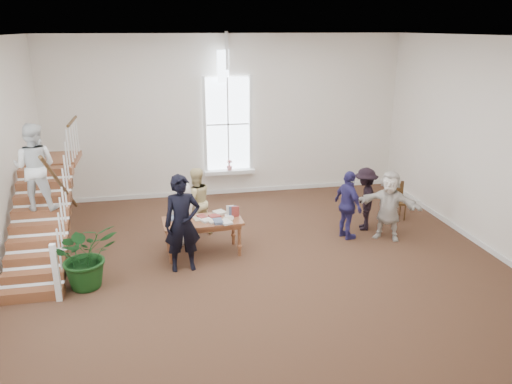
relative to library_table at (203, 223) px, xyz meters
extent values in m
plane|color=#412C19|center=(1.12, -0.51, -0.69)|extent=(10.00, 10.00, 0.00)
plane|color=white|center=(1.12, 3.99, 1.56)|extent=(10.00, 0.00, 10.00)
plane|color=white|center=(1.12, -5.01, 1.56)|extent=(10.00, 0.00, 10.00)
plane|color=white|center=(6.12, -0.51, 1.56)|extent=(0.00, 9.00, 9.00)
plane|color=white|center=(1.12, -0.51, 3.81)|extent=(10.00, 10.00, 0.00)
cube|color=white|center=(1.12, 3.81, 0.01)|extent=(1.45, 0.28, 0.10)
plane|color=white|center=(1.12, 3.93, 1.36)|extent=(2.60, 0.00, 2.60)
plane|color=white|center=(1.12, 3.93, 2.96)|extent=(0.60, 0.60, 0.85)
cube|color=white|center=(1.12, 3.96, -0.63)|extent=(10.00, 0.04, 0.12)
imported|color=pink|center=(1.12, 3.78, 0.21)|extent=(0.17, 0.17, 0.30)
cube|color=brown|center=(-3.23, -1.31, -0.59)|extent=(1.10, 0.30, 0.20)
cube|color=brown|center=(-3.23, -1.01, -0.39)|extent=(1.10, 0.30, 0.20)
cube|color=brown|center=(-3.23, -0.71, -0.19)|extent=(1.10, 0.30, 0.20)
cube|color=brown|center=(-3.23, -0.41, 0.01)|extent=(1.10, 0.30, 0.20)
cube|color=brown|center=(-3.23, -0.11, 0.21)|extent=(1.10, 0.30, 0.20)
cube|color=brown|center=(-3.23, 0.19, 0.41)|extent=(1.10, 0.30, 0.20)
cube|color=brown|center=(-3.23, 0.49, 0.61)|extent=(1.10, 0.30, 0.20)
cube|color=brown|center=(-3.23, 0.79, 0.81)|extent=(1.10, 0.30, 0.20)
cube|color=brown|center=(-3.23, 1.09, 1.01)|extent=(1.10, 0.30, 0.20)
cube|color=brown|center=(-3.23, 1.99, 1.05)|extent=(1.10, 1.20, 0.12)
cube|color=white|center=(-2.74, -1.46, -0.14)|extent=(0.10, 0.10, 1.10)
cylinder|color=#39220F|center=(-2.73, -0.11, 1.06)|extent=(0.07, 2.74, 1.86)
imported|color=silver|center=(-3.23, 0.19, 1.37)|extent=(0.94, 0.79, 1.72)
cube|color=brown|center=(-0.01, 0.00, 0.06)|extent=(1.70, 0.92, 0.05)
cube|color=brown|center=(-0.01, 0.00, -0.02)|extent=(1.57, 0.79, 0.10)
cylinder|color=brown|center=(-0.72, -0.36, -0.34)|extent=(0.07, 0.07, 0.73)
cylinder|color=brown|center=(0.73, -0.27, -0.34)|extent=(0.07, 0.07, 0.73)
cylinder|color=brown|center=(-0.76, 0.27, -0.34)|extent=(0.07, 0.07, 0.73)
cylinder|color=brown|center=(0.69, 0.35, -0.34)|extent=(0.07, 0.07, 0.73)
cube|color=silver|center=(-0.53, 0.24, 0.09)|extent=(0.21, 0.32, 0.03)
cube|color=beige|center=(0.17, -0.18, 0.10)|extent=(0.23, 0.25, 0.04)
cube|color=tan|center=(-0.09, 0.06, 0.09)|extent=(0.26, 0.32, 0.02)
cube|color=silver|center=(0.05, -0.06, 0.10)|extent=(0.32, 0.35, 0.04)
cube|color=#4C5972|center=(-0.60, 0.15, 0.11)|extent=(0.30, 0.31, 0.05)
cube|color=maroon|center=(-0.01, 0.11, 0.11)|extent=(0.23, 0.27, 0.05)
cube|color=white|center=(0.57, 0.03, 0.10)|extent=(0.19, 0.29, 0.03)
cube|color=#BFB299|center=(0.52, -0.10, 0.10)|extent=(0.25, 0.24, 0.04)
cube|color=silver|center=(-0.53, 0.11, 0.10)|extent=(0.20, 0.23, 0.04)
cube|color=beige|center=(0.39, 0.30, 0.11)|extent=(0.31, 0.32, 0.05)
cube|color=tan|center=(-0.05, 0.17, 0.09)|extent=(0.18, 0.30, 0.02)
cube|color=silver|center=(0.45, -0.27, 0.10)|extent=(0.29, 0.35, 0.04)
cube|color=#4C5972|center=(0.29, -0.21, 0.11)|extent=(0.21, 0.31, 0.05)
cube|color=maroon|center=(0.26, 0.10, 0.10)|extent=(0.28, 0.26, 0.05)
imported|color=black|center=(-0.46, -0.65, 0.29)|extent=(0.75, 0.52, 1.97)
imported|color=silver|center=(-0.36, 0.60, 0.02)|extent=(0.78, 0.60, 1.43)
imported|color=beige|center=(-0.06, 1.10, 0.12)|extent=(0.92, 0.81, 1.62)
imported|color=navy|center=(3.32, 0.19, 0.11)|extent=(0.61, 1.01, 1.60)
imported|color=black|center=(3.92, 0.64, 0.07)|extent=(0.83, 1.10, 1.52)
imported|color=silver|center=(4.22, -0.01, 0.11)|extent=(1.50, 1.24, 1.61)
imported|color=#133C14|center=(-2.28, -1.01, -0.05)|extent=(1.44, 1.36, 1.28)
cube|color=#39220F|center=(5.02, 1.12, -0.26)|extent=(0.45, 0.45, 0.05)
cube|color=#39220F|center=(5.04, 1.30, 0.00)|extent=(0.41, 0.08, 0.48)
cylinder|color=#39220F|center=(4.84, 0.98, -0.48)|extent=(0.04, 0.04, 0.42)
cylinder|color=#39220F|center=(5.16, 0.94, -0.48)|extent=(0.04, 0.04, 0.42)
cylinder|color=#39220F|center=(4.88, 1.30, -0.48)|extent=(0.04, 0.04, 0.42)
cylinder|color=#39220F|center=(5.20, 1.26, -0.48)|extent=(0.04, 0.04, 0.42)
camera|label=1|loc=(-0.82, -9.86, 3.98)|focal=35.00mm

